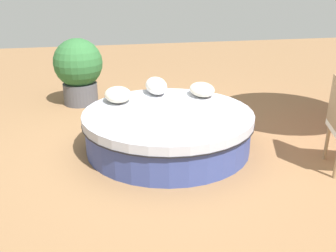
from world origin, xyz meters
TOP-DOWN VIEW (x-y plane):
  - ground_plane at (0.00, 0.00)m, footprint 16.00×16.00m
  - round_bed at (0.00, 0.00)m, footprint 2.02×2.02m
  - throw_pillow_0 at (0.53, -0.58)m, footprint 0.45×0.32m
  - throw_pillow_1 at (0.77, -0.00)m, footprint 0.52×0.28m
  - throw_pillow_2 at (0.51, 0.54)m, footprint 0.44×0.34m
  - planter at (2.00, 1.05)m, footprint 0.78×0.78m

SIDE VIEW (x-z plane):
  - ground_plane at x=0.00m, z-range 0.00..0.00m
  - round_bed at x=0.00m, z-range 0.01..0.47m
  - throw_pillow_0 at x=0.53m, z-range 0.46..0.64m
  - throw_pillow_2 at x=0.51m, z-range 0.46..0.65m
  - throw_pillow_1 at x=0.77m, z-range 0.46..0.68m
  - planter at x=2.00m, z-range 0.05..1.12m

